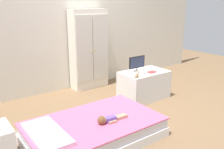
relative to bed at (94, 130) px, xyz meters
The scene contains 10 objects.
ground_plane 0.78m from the bed, 21.55° to the left, with size 10.00×10.00×0.02m, color brown.
back_wall 2.34m from the bed, 68.99° to the left, with size 6.40×0.05×2.70m, color silver.
bed is the anchor object (origin of this frame).
pillow 0.60m from the bed, behind, with size 0.32×0.69×0.05m, color silver.
doll 0.23m from the bed, 52.49° to the right, with size 0.39×0.14×0.10m.
wardrobe 2.01m from the bed, 60.37° to the left, with size 0.69×0.31×1.46m.
tv_stand 1.52m from the bed, 24.18° to the left, with size 0.79×0.50×0.47m, color silver.
tv_monitor 1.55m from the bed, 28.70° to the left, with size 0.32×0.10×0.25m.
rocking_horse_toy 1.22m from the bed, 22.65° to the left, with size 0.09×0.04×0.11m.
book_red 1.57m from the bed, 19.44° to the left, with size 0.13×0.09×0.02m, color #CC3838.
Camera 1 is at (-2.06, -2.49, 1.57)m, focal length 39.14 mm.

